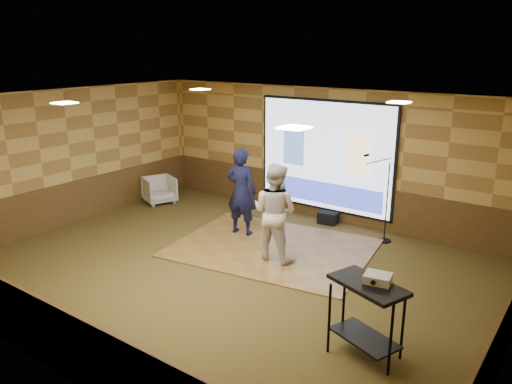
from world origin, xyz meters
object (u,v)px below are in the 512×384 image
Objects in this scene: player_left at (241,191)px; duffel_bag at (328,218)px; player_right at (275,212)px; projector at (378,278)px; banquet_chair at (159,190)px; dance_floor at (272,248)px; projector_screen at (325,157)px; mic_stand at (383,218)px; av_table at (367,304)px.

player_left reaches higher than duffel_bag.
player_right is 3.24m from projector.
duffel_bag is at bearing -51.80° from banquet_chair.
projector is (2.72, -1.75, 0.14)m from player_right.
player_right is (1.30, -0.69, -0.01)m from player_left.
dance_floor is 2.06× the size of player_right.
banquet_chair is at bearing -161.90° from projector_screen.
player_left is 2.20m from duffel_bag.
player_right is at bearing -81.95° from projector_screen.
mic_stand is (1.63, -0.46, -0.98)m from projector_screen.
banquet_chair is (-4.36, 1.24, -0.60)m from player_right.
projector_screen is 5.30m from projector.
banquet_chair reaches higher than duffel_bag.
mic_stand is (1.27, 2.08, -0.45)m from player_right.
duffel_bag is (-0.12, 2.36, -0.81)m from player_right.
duffel_bag is (-1.39, 0.27, -0.36)m from mic_stand.
projector_screen reaches higher than projector.
player_right is at bearing -82.42° from banquet_chair.
player_right is 1.77× the size of av_table.
projector_screen is at bearing -126.24° from player_left.
player_right is 5.61× the size of projector.
mic_stand reaches higher than dance_floor.
dance_floor is 3.89m from projector.
projector is at bearing -89.50° from banquet_chair.
duffel_bag is (4.24, 1.12, -0.21)m from banquet_chair.
projector_screen is at bearing -48.51° from banquet_chair.
projector_screen is 4.45× the size of banquet_chair.
av_table is 4.16m from mic_stand.
mic_stand reaches higher than projector.
dance_floor is (0.03, -2.12, -1.46)m from projector_screen.
projector_screen reaches higher than av_table.
projector_screen is at bearing 90.93° from dance_floor.
banquet_chair is (-3.06, 0.55, -0.61)m from player_left.
player_left is 1.47m from player_right.
dance_floor is 2.04× the size of player_left.
duffel_bag is (-2.75, 4.20, -0.60)m from av_table.
projector is 0.77× the size of duffel_bag.
player_right is 3.22m from av_table.
projector_screen is at bearing 115.67° from projector.
projector is at bearing 144.78° from player_right.
av_table is at bearing -37.45° from dance_floor.
player_left is 1.79× the size of av_table.
duffel_bag is (0.20, 1.93, 0.12)m from dance_floor.
player_left is 4.70m from projector.
banquet_chair is at bearing -165.19° from duffel_bag.
banquet_chair reaches higher than dance_floor.
player_left is 4.36× the size of duffel_bag.
projector_screen is 1.80× the size of player_left.
player_left is at bearing -116.88° from projector_screen.
projector_screen reaches higher than duffel_bag.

